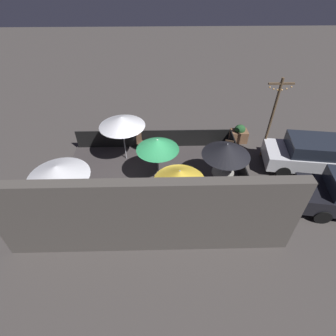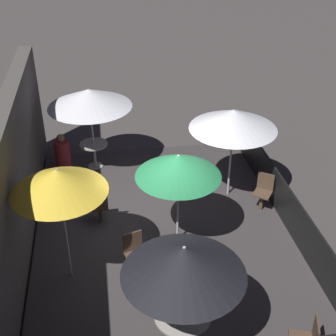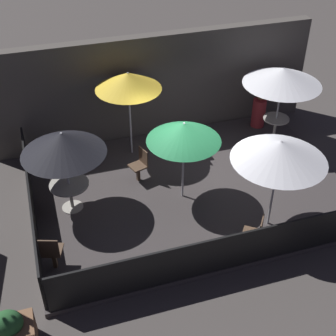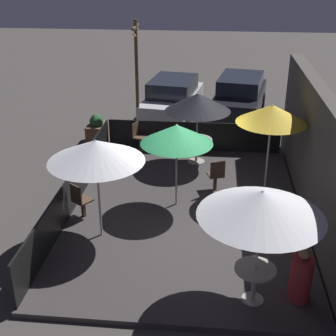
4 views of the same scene
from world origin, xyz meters
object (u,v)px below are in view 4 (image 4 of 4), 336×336
at_px(patio_chair_1, 216,174).
at_px(parked_car_1, 240,95).
at_px(patio_umbrella_0, 198,102).
at_px(light_post, 137,73).
at_px(dining_table_1, 255,275).
at_px(parked_car_0, 173,98).
at_px(patio_umbrella_4, 96,151).
at_px(patio_chair_2, 244,207).
at_px(patio_chair_3, 139,136).
at_px(patio_umbrella_1, 262,204).
at_px(dining_table_0, 197,144).
at_px(patron_0, 301,277).
at_px(patio_chair_0, 80,200).
at_px(planter_box, 97,130).
at_px(patio_umbrella_2, 272,114).
at_px(patio_umbrella_3, 177,134).

xyz_separation_m(patio_chair_1, parked_car_1, (-6.84, 0.88, 0.23)).
height_order(patio_umbrella_0, light_post, light_post).
height_order(dining_table_1, parked_car_0, parked_car_0).
relative_size(patio_umbrella_4, patio_chair_2, 2.56).
bearing_deg(patio_chair_3, patio_umbrella_1, -46.15).
bearing_deg(dining_table_0, patron_0, 19.66).
bearing_deg(dining_table_0, patio_chair_0, -35.91).
xyz_separation_m(patio_umbrella_0, patio_chair_0, (3.62, -2.62, -1.40)).
relative_size(patio_umbrella_1, patio_chair_1, 2.51).
bearing_deg(parked_car_0, patio_chair_1, 24.03).
bearing_deg(patio_umbrella_4, dining_table_0, 155.58).
bearing_deg(patio_chair_2, patio_umbrella_4, -78.63).
bearing_deg(patio_umbrella_0, parked_car_1, 163.34).
distance_m(patron_0, light_post, 9.74).
bearing_deg(light_post, patio_umbrella_0, 41.62).
relative_size(patio_umbrella_4, light_post, 0.58).
relative_size(patron_0, planter_box, 1.11).
xyz_separation_m(dining_table_1, parked_car_0, (-10.46, -2.45, 0.16)).
relative_size(patio_umbrella_1, patron_0, 2.04).
bearing_deg(patio_chair_1, dining_table_0, 0.00).
bearing_deg(patio_umbrella_0, patio_umbrella_2, 43.82).
bearing_deg(dining_table_0, dining_table_1, 12.08).
height_order(patio_umbrella_1, patio_umbrella_3, patio_umbrella_1).
bearing_deg(patio_chair_1, patio_umbrella_4, 115.69).
distance_m(patio_umbrella_1, patio_chair_2, 3.04).
xyz_separation_m(patio_umbrella_1, patio_chair_2, (-2.61, -0.06, -1.55)).
distance_m(light_post, parked_car_1, 4.65).
xyz_separation_m(patio_umbrella_4, patio_chair_0, (-0.71, -0.65, -1.59)).
height_order(patio_umbrella_2, patio_chair_1, patio_umbrella_2).
relative_size(patio_umbrella_0, patio_chair_3, 2.26).
bearing_deg(patio_umbrella_2, patio_chair_2, -21.35).
relative_size(patio_umbrella_2, patio_umbrella_4, 1.07).
xyz_separation_m(patio_umbrella_1, patio_umbrella_4, (-1.88, -3.29, 0.03)).
bearing_deg(patio_umbrella_4, patio_umbrella_0, 155.58).
distance_m(patio_umbrella_1, patio_chair_3, 7.71).
bearing_deg(patio_chair_1, dining_table_1, 171.75).
distance_m(patio_umbrella_1, patio_umbrella_2, 4.27).
relative_size(dining_table_1, planter_box, 0.75).
relative_size(patio_umbrella_2, patron_0, 2.22).
xyz_separation_m(patio_umbrella_1, dining_table_1, (0.00, 0.00, -1.48)).
xyz_separation_m(patio_umbrella_4, dining_table_0, (-4.33, 1.97, -1.49)).
bearing_deg(patio_chair_0, patio_umbrella_3, -32.41).
bearing_deg(patron_0, patio_chair_2, -87.49).
bearing_deg(patron_0, parked_car_0, -89.88).
bearing_deg(dining_table_0, planter_box, -114.26).
bearing_deg(patio_umbrella_1, patio_chair_2, -178.63).
relative_size(patio_chair_1, patio_chair_2, 1.00).
distance_m(dining_table_1, parked_car_0, 10.75).
bearing_deg(patio_umbrella_4, patio_chair_0, -137.37).
height_order(patio_umbrella_3, parked_car_1, patio_umbrella_3).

